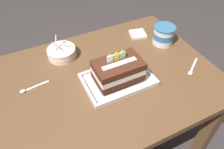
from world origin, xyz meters
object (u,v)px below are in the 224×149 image
object	(u,v)px
bowl_stack	(62,53)
serving_spoon_near_tray	(28,89)
birthday_cake	(118,70)
serving_spoon_by_bowls	(191,70)
napkin_pile	(138,34)
ice_cream_tub	(164,35)
foil_tray	(118,80)

from	to	relation	value
bowl_stack	serving_spoon_near_tray	bearing A→B (deg)	-142.84
birthday_cake	serving_spoon_near_tray	xyz separation A→B (m)	(-0.39, 0.13, -0.07)
serving_spoon_near_tray	serving_spoon_by_bowls	xyz separation A→B (m)	(0.74, -0.23, 0.00)
birthday_cake	bowl_stack	bearing A→B (deg)	121.56
birthday_cake	napkin_pile	bearing A→B (deg)	45.38
serving_spoon_by_bowls	ice_cream_tub	bearing A→B (deg)	87.72
foil_tray	ice_cream_tub	distance (m)	0.40
bowl_stack	napkin_pile	xyz separation A→B (m)	(0.46, -0.01, -0.02)
ice_cream_tub	serving_spoon_near_tray	world-z (taller)	ice_cream_tub
bowl_stack	serving_spoon_near_tray	xyz separation A→B (m)	(-0.21, -0.16, -0.02)
napkin_pile	serving_spoon_by_bowls	bearing A→B (deg)	-78.72
ice_cream_tub	serving_spoon_by_bowls	size ratio (longest dim) A/B	0.93
bowl_stack	napkin_pile	distance (m)	0.46
bowl_stack	birthday_cake	bearing A→B (deg)	-58.44
ice_cream_tub	napkin_pile	bearing A→B (deg)	124.56
ice_cream_tub	serving_spoon_near_tray	bearing A→B (deg)	-178.04
serving_spoon_by_bowls	napkin_pile	xyz separation A→B (m)	(-0.08, 0.38, 0.00)
serving_spoon_by_bowls	napkin_pile	distance (m)	0.39
serving_spoon_by_bowls	napkin_pile	size ratio (longest dim) A/B	1.19
birthday_cake	serving_spoon_near_tray	bearing A→B (deg)	161.25
napkin_pile	birthday_cake	bearing A→B (deg)	-134.62
bowl_stack	ice_cream_tub	bearing A→B (deg)	-13.74
serving_spoon_by_bowls	bowl_stack	bearing A→B (deg)	143.88
birthday_cake	napkin_pile	distance (m)	0.40
napkin_pile	ice_cream_tub	bearing A→B (deg)	-55.44
serving_spoon_near_tray	napkin_pile	xyz separation A→B (m)	(0.67, 0.15, 0.00)
foil_tray	bowl_stack	distance (m)	0.34
foil_tray	birthday_cake	bearing A→B (deg)	90.00
foil_tray	bowl_stack	xyz separation A→B (m)	(-0.18, 0.29, 0.02)
foil_tray	ice_cream_tub	size ratio (longest dim) A/B	2.70
bowl_stack	serving_spoon_by_bowls	size ratio (longest dim) A/B	1.17
serving_spoon_near_tray	napkin_pile	world-z (taller)	napkin_pile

